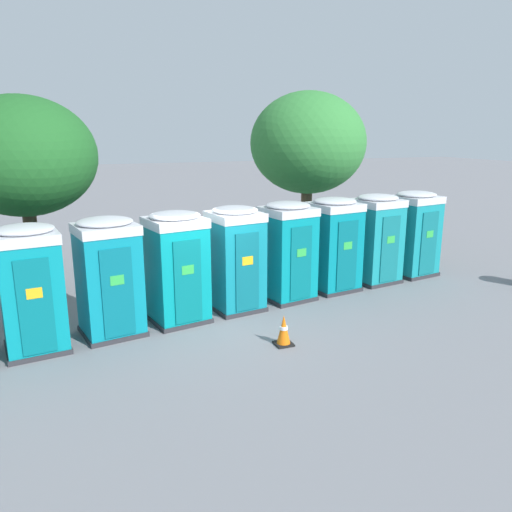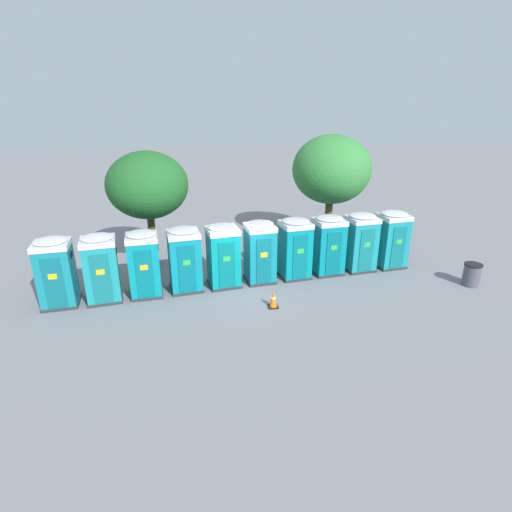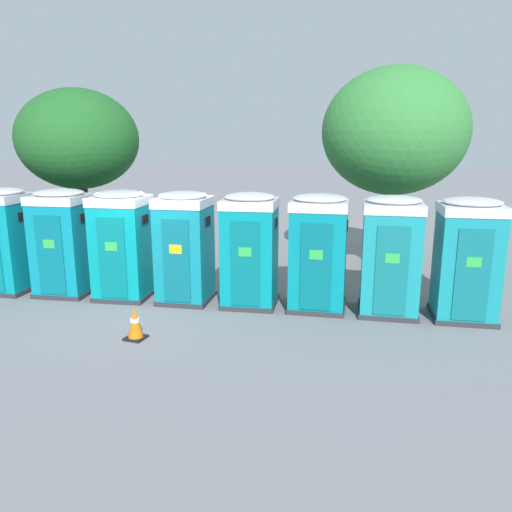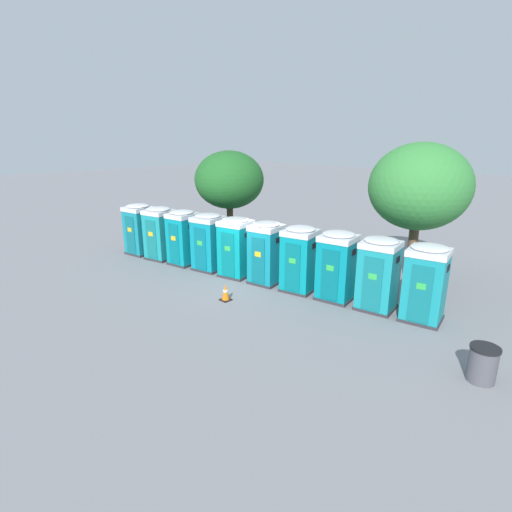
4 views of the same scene
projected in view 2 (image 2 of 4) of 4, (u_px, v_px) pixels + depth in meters
ground_plane at (243, 284)px, 16.29m from camera, size 120.00×120.00×0.00m
portapotty_0 at (56, 272)px, 14.21m from camera, size 1.39×1.36×2.54m
portapotty_1 at (101, 268)px, 14.57m from camera, size 1.44×1.42×2.54m
portapotty_2 at (144, 263)px, 14.98m from camera, size 1.32×1.35×2.54m
portapotty_3 at (185, 259)px, 15.42m from camera, size 1.42×1.40×2.54m
portapotty_4 at (223, 255)px, 15.80m from camera, size 1.43×1.41×2.54m
portapotty_5 at (260, 252)px, 16.20m from camera, size 1.33×1.36×2.54m
portapotty_6 at (295, 248)px, 16.60m from camera, size 1.40×1.40×2.54m
portapotty_7 at (328, 245)px, 17.00m from camera, size 1.40×1.37×2.54m
portapotty_8 at (360, 242)px, 17.36m from camera, size 1.40×1.37×2.54m
portapotty_9 at (391, 239)px, 17.72m from camera, size 1.42×1.39×2.54m
street_tree_0 at (331, 170)px, 19.77m from camera, size 3.88×3.88×5.57m
street_tree_1 at (148, 186)px, 16.95m from camera, size 3.44×3.44×5.10m
trash_can at (472, 274)px, 16.06m from camera, size 0.69×0.69×0.92m
traffic_cone at (273, 299)px, 14.34m from camera, size 0.36×0.36×0.64m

